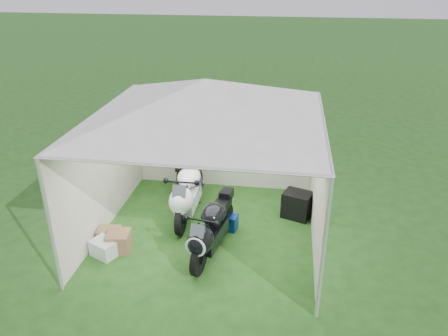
{
  "coord_description": "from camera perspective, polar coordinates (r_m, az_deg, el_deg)",
  "views": [
    {
      "loc": [
        1.4,
        -7.07,
        4.7
      ],
      "look_at": [
        0.26,
        0.35,
        1.22
      ],
      "focal_mm": 35.0,
      "sensor_mm": 36.0,
      "label": 1
    }
  ],
  "objects": [
    {
      "name": "equipment_box",
      "position": [
        9.06,
        9.51,
        -4.74
      ],
      "size": [
        0.66,
        0.6,
        0.55
      ],
      "primitive_type": "cube",
      "rotation": [
        0.0,
        0.0,
        -0.35
      ],
      "color": "black",
      "rests_on": "ground"
    },
    {
      "name": "crate_0",
      "position": [
        8.16,
        -15.33,
        -10.03
      ],
      "size": [
        0.55,
        0.5,
        0.3
      ],
      "primitive_type": "cube",
      "rotation": [
        0.0,
        0.0,
        -0.43
      ],
      "color": "silver",
      "rests_on": "ground"
    },
    {
      "name": "crate_1",
      "position": [
        8.22,
        -13.57,
        -9.29
      ],
      "size": [
        0.45,
        0.45,
        0.36
      ],
      "primitive_type": "cube",
      "rotation": [
        0.0,
        0.0,
        0.12
      ],
      "color": "brown",
      "rests_on": "ground"
    },
    {
      "name": "crate_3",
      "position": [
        8.51,
        -14.71,
        -8.46
      ],
      "size": [
        0.45,
        0.34,
        0.28
      ],
      "primitive_type": "cube",
      "rotation": [
        0.0,
        0.0,
        0.1
      ],
      "color": "olive",
      "rests_on": "ground"
    },
    {
      "name": "paddock_stand",
      "position": [
        8.59,
        0.34,
        -7.05
      ],
      "size": [
        0.45,
        0.33,
        0.31
      ],
      "primitive_type": "cube",
      "rotation": [
        0.0,
        0.0,
        -0.18
      ],
      "color": "#1436B3",
      "rests_on": "ground"
    },
    {
      "name": "ground",
      "position": [
        8.6,
        -2.11,
        -8.24
      ],
      "size": [
        80.0,
        80.0,
        0.0
      ],
      "primitive_type": "plane",
      "color": "#1E4717",
      "rests_on": "ground"
    },
    {
      "name": "crate_2",
      "position": [
        8.24,
        -13.39,
        -9.83
      ],
      "size": [
        0.29,
        0.25,
        0.2
      ],
      "primitive_type": "cube",
      "rotation": [
        0.0,
        0.0,
        -0.06
      ],
      "color": "silver",
      "rests_on": "ground"
    },
    {
      "name": "canopy_tent",
      "position": [
        7.54,
        -2.38,
        8.51
      ],
      "size": [
        5.66,
        5.66,
        3.0
      ],
      "color": "silver",
      "rests_on": "ground"
    },
    {
      "name": "motorcycle_white",
      "position": [
        8.81,
        -4.78,
        -3.09
      ],
      "size": [
        0.48,
        2.11,
        1.04
      ],
      "rotation": [
        0.0,
        0.0,
        0.0
      ],
      "color": "black",
      "rests_on": "ground"
    },
    {
      "name": "person_blue_jacket",
      "position": [
        9.04,
        -4.2,
        -0.07
      ],
      "size": [
        0.58,
        0.74,
        1.79
      ],
      "primitive_type": "imported",
      "rotation": [
        0.0,
        0.0,
        -1.82
      ],
      "color": "slate",
      "rests_on": "ground"
    },
    {
      "name": "motorcycle_black",
      "position": [
        7.69,
        -1.77,
        -7.94
      ],
      "size": [
        0.64,
        1.92,
        0.95
      ],
      "rotation": [
        0.0,
        0.0,
        -0.18
      ],
      "color": "black",
      "rests_on": "ground"
    },
    {
      "name": "person_dark_jacket",
      "position": [
        9.64,
        -5.47,
        1.31
      ],
      "size": [
        0.94,
        0.79,
        1.72
      ],
      "primitive_type": "imported",
      "rotation": [
        0.0,
        0.0,
        3.32
      ],
      "color": "black",
      "rests_on": "ground"
    }
  ]
}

